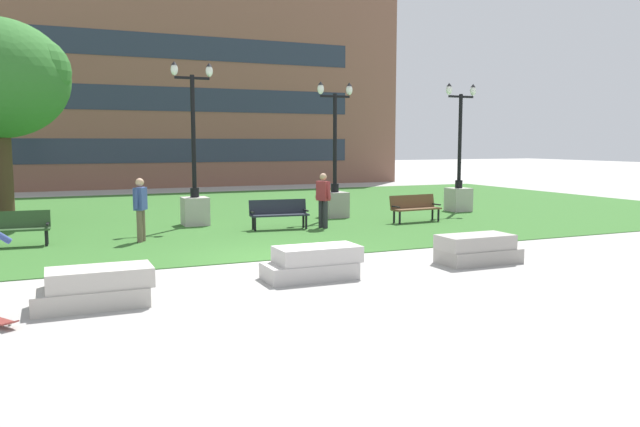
{
  "coord_description": "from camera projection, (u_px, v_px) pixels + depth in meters",
  "views": [
    {
      "loc": [
        -4.8,
        -13.25,
        2.67
      ],
      "look_at": [
        0.33,
        -1.4,
        1.2
      ],
      "focal_mm": 35.0,
      "sensor_mm": 36.0,
      "label": 1
    }
  ],
  "objects": [
    {
      "name": "concrete_block_left",
      "position": [
        313.0,
        263.0,
        12.29
      ],
      "size": [
        1.9,
        0.9,
        0.64
      ],
      "color": "#BCB7B2",
      "rests_on": "ground"
    },
    {
      "name": "park_bench_near_right",
      "position": [
        415.0,
        207.0,
        20.9
      ],
      "size": [
        1.84,
        0.68,
        0.9
      ],
      "color": "brown",
      "rests_on": "grass_lawn"
    },
    {
      "name": "park_bench_near_left",
      "position": [
        12.0,
        227.0,
        15.92
      ],
      "size": [
        1.83,
        0.63,
        0.9
      ],
      "color": "#284723",
      "rests_on": "grass_lawn"
    },
    {
      "name": "person_bystander_far_lawn",
      "position": [
        140.0,
        206.0,
        16.66
      ],
      "size": [
        0.43,
        0.58,
        1.71
      ],
      "color": "brown",
      "rests_on": "grass_lawn"
    },
    {
      "name": "lamp_post_center",
      "position": [
        195.0,
        193.0,
        20.04
      ],
      "size": [
        1.32,
        0.8,
        5.17
      ],
      "color": "#ADA89E",
      "rests_on": "grass_lawn"
    },
    {
      "name": "lamp_post_right",
      "position": [
        459.0,
        186.0,
        24.15
      ],
      "size": [
        1.32,
        0.8,
        4.89
      ],
      "color": "#ADA89E",
      "rests_on": "grass_lawn"
    },
    {
      "name": "building_facade_distant",
      "position": [
        165.0,
        84.0,
        36.56
      ],
      "size": [
        30.65,
        1.03,
        12.24
      ],
      "color": "brown",
      "rests_on": "ground"
    },
    {
      "name": "concrete_block_right",
      "position": [
        477.0,
        249.0,
        13.86
      ],
      "size": [
        1.83,
        0.9,
        0.64
      ],
      "color": "#9E9991",
      "rests_on": "ground"
    },
    {
      "name": "grass_lawn",
      "position": [
        191.0,
        214.0,
        23.39
      ],
      "size": [
        40.0,
        20.0,
        0.02
      ],
      "primitive_type": "cube",
      "color": "#336628",
      "rests_on": "ground"
    },
    {
      "name": "concrete_block_center",
      "position": [
        95.0,
        288.0,
        10.19
      ],
      "size": [
        1.88,
        0.9,
        0.64
      ],
      "color": "#B2ADA3",
      "rests_on": "ground"
    },
    {
      "name": "lamp_post_left",
      "position": [
        335.0,
        190.0,
        22.15
      ],
      "size": [
        1.32,
        0.8,
        4.76
      ],
      "color": "gray",
      "rests_on": "grass_lawn"
    },
    {
      "name": "ground_plane",
      "position": [
        282.0,
        260.0,
        14.28
      ],
      "size": [
        140.0,
        140.0,
        0.0
      ],
      "primitive_type": "plane",
      "color": "#A3A09B"
    },
    {
      "name": "park_bench_far_left",
      "position": [
        279.0,
        212.0,
        19.18
      ],
      "size": [
        1.85,
        0.73,
        0.9
      ],
      "color": "#1E232D",
      "rests_on": "grass_lawn"
    },
    {
      "name": "person_bystander_near_lawn",
      "position": [
        323.0,
        197.0,
        19.34
      ],
      "size": [
        0.37,
        0.61,
        1.71
      ],
      "color": "#28282D",
      "rests_on": "grass_lawn"
    }
  ]
}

